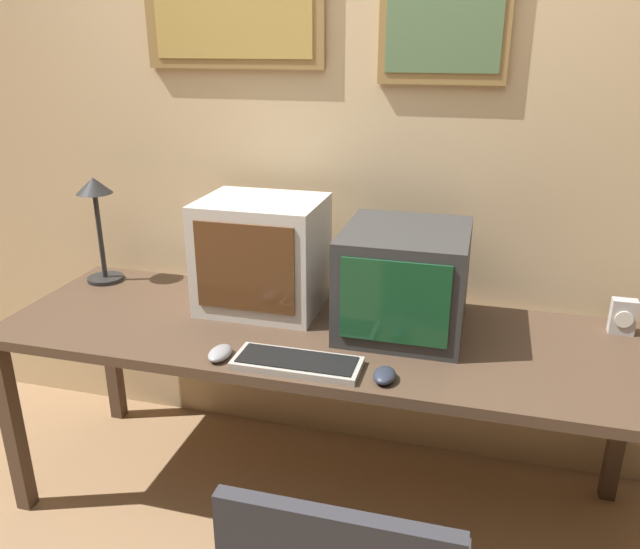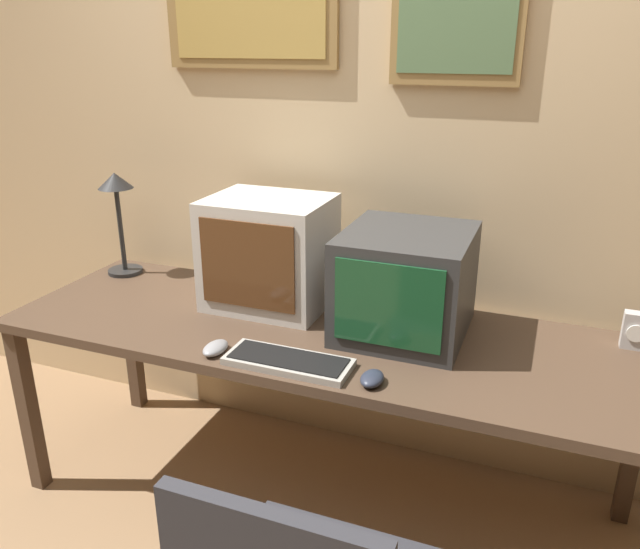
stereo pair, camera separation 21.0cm
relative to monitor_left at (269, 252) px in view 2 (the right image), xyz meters
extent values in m
cube|color=#D1B284|center=(0.26, 0.33, 0.36)|extent=(8.00, 0.05, 2.60)
cube|color=#4C3828|center=(0.26, -0.15, -0.22)|extent=(2.26, 0.74, 0.04)
cube|color=#4C3828|center=(-0.82, -0.47, -0.59)|extent=(0.06, 0.06, 0.70)
cube|color=#4C3828|center=(-0.82, 0.17, -0.59)|extent=(0.06, 0.06, 0.70)
cube|color=#4C3828|center=(1.34, 0.17, -0.59)|extent=(0.06, 0.06, 0.70)
cube|color=beige|center=(0.00, 0.00, 0.00)|extent=(0.44, 0.35, 0.41)
cube|color=#563319|center=(0.00, -0.18, 0.01)|extent=(0.36, 0.01, 0.31)
cube|color=#333333|center=(0.53, -0.05, -0.03)|extent=(0.42, 0.45, 0.36)
cube|color=#194C28|center=(0.53, -0.28, -0.02)|extent=(0.34, 0.01, 0.27)
cube|color=#A8A399|center=(0.26, -0.42, -0.19)|extent=(0.40, 0.15, 0.02)
cube|color=black|center=(0.26, -0.42, -0.18)|extent=(0.36, 0.12, 0.00)
ellipsoid|color=#282D3D|center=(0.54, -0.43, -0.19)|extent=(0.07, 0.10, 0.04)
ellipsoid|color=gray|center=(0.01, -0.43, -0.19)|extent=(0.07, 0.11, 0.03)
cube|color=#B7B2AD|center=(1.27, 0.10, -0.14)|extent=(0.08, 0.04, 0.12)
cylinder|color=white|center=(1.27, 0.07, -0.14)|extent=(0.06, 0.00, 0.06)
cylinder|color=black|center=(-0.73, 0.08, -0.20)|extent=(0.15, 0.15, 0.02)
cylinder|color=black|center=(-0.73, 0.08, -0.01)|extent=(0.02, 0.02, 0.37)
cone|color=black|center=(-0.73, 0.08, 0.20)|extent=(0.14, 0.14, 0.06)
camera|label=1|loc=(0.77, -2.05, 0.74)|focal=35.00mm
camera|label=2|loc=(0.97, -1.98, 0.74)|focal=35.00mm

